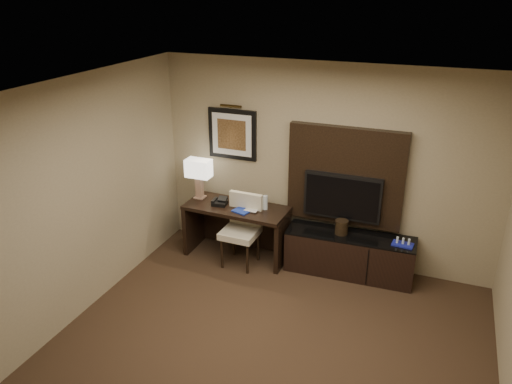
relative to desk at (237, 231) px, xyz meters
The scene contains 18 objects.
floor 2.40m from the desk, 62.54° to the right, with size 4.50×5.00×0.01m, color #312116.
ceiling 3.32m from the desk, 62.54° to the right, with size 4.50×5.00×0.01m, color silver.
wall_back 1.51m from the desk, 20.13° to the left, with size 4.50×0.01×2.70m, color gray.
wall_left 2.59m from the desk, 118.89° to the right, with size 0.01×5.00×2.70m, color gray.
desk is the anchor object (origin of this frame).
credenza 1.57m from the desk, ahead, with size 1.65×0.46×0.57m, color black.
tv_wall_panel 1.69m from the desk, 13.73° to the left, with size 1.50×0.12×1.30m, color black.
tv 1.55m from the desk, ahead, with size 1.00×0.08×0.60m, color black.
artwork 1.34m from the desk, 118.91° to the left, with size 0.70×0.04×0.70m, color black.
picture_light 1.72m from the desk, 121.54° to the left, with size 0.04×0.04×0.30m, color #3D2D13.
desk_chair 0.27m from the desk, 55.91° to the right, with size 0.47×0.54×0.97m, color beige, non-canonical shape.
table_lamp 0.90m from the desk, behind, with size 0.35×0.20×0.58m, color tan, non-canonical shape.
desk_phone 0.49m from the desk, behind, with size 0.19×0.17×0.10m, color black, non-canonical shape.
blue_folder 0.42m from the desk, 25.88° to the right, with size 0.22×0.29×0.02m, color #172F99.
book 0.53m from the desk, ahead, with size 0.18×0.02×0.24m, color #ADA688.
water_bottle 0.62m from the desk, ahead, with size 0.07×0.07×0.20m, color silver.
ice_bucket 1.47m from the desk, ahead, with size 0.17×0.17×0.19m, color black.
minibar_tray 2.23m from the desk, ahead, with size 0.26×0.15×0.09m, color #17209B, non-canonical shape.
Camera 1 is at (1.42, -3.56, 3.58)m, focal length 35.00 mm.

